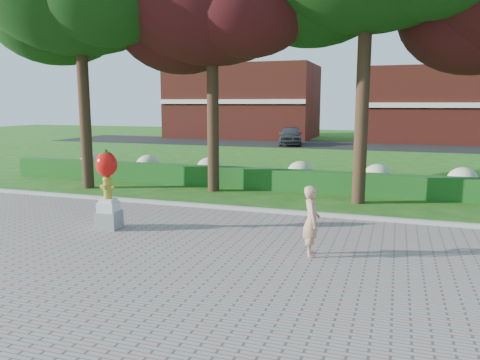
{
  "coord_description": "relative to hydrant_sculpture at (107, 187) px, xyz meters",
  "views": [
    {
      "loc": [
        4.66,
        -10.57,
        3.35
      ],
      "look_at": [
        0.76,
        1.0,
        1.35
      ],
      "focal_mm": 35.0,
      "sensor_mm": 36.0,
      "label": 1
    }
  ],
  "objects": [
    {
      "name": "hydrant_sculpture",
      "position": [
        0.0,
        0.0,
        0.0
      ],
      "size": [
        0.64,
        0.64,
        2.12
      ],
      "rotation": [
        0.0,
        0.0,
        0.12
      ],
      "color": "gray",
      "rests_on": "walkway"
    },
    {
      "name": "building_right",
      "position": [
        10.55,
        34.16,
        2.04
      ],
      "size": [
        12.0,
        8.0,
        6.4
      ],
      "primitive_type": "cube",
      "color": "maroon",
      "rests_on": "ground"
    },
    {
      "name": "woman",
      "position": [
        5.52,
        -0.52,
        -0.34
      ],
      "size": [
        0.52,
        0.65,
        1.56
      ],
      "primitive_type": "imported",
      "rotation": [
        0.0,
        0.0,
        1.85
      ],
      "color": "tan",
      "rests_on": "walkway"
    },
    {
      "name": "curb",
      "position": [
        2.55,
        3.16,
        -1.09
      ],
      "size": [
        40.0,
        0.18,
        0.15
      ],
      "primitive_type": "cube",
      "color": "#ADADA5",
      "rests_on": "ground"
    },
    {
      "name": "ground",
      "position": [
        2.55,
        0.16,
        -1.16
      ],
      "size": [
        100.0,
        100.0,
        0.0
      ],
      "primitive_type": "plane",
      "color": "#1B5214",
      "rests_on": "ground"
    },
    {
      "name": "lawn_hedge",
      "position": [
        2.55,
        7.16,
        -0.76
      ],
      "size": [
        24.0,
        0.7,
        0.8
      ],
      "primitive_type": "cube",
      "color": "#164F19",
      "rests_on": "ground"
    },
    {
      "name": "hydrangea_row",
      "position": [
        3.12,
        8.16,
        -0.61
      ],
      "size": [
        20.1,
        1.1,
        0.99
      ],
      "color": "beige",
      "rests_on": "ground"
    },
    {
      "name": "walkway",
      "position": [
        2.55,
        -3.84,
        -1.14
      ],
      "size": [
        40.0,
        14.0,
        0.04
      ],
      "primitive_type": "cube",
      "color": "gray",
      "rests_on": "ground"
    },
    {
      "name": "parked_car",
      "position": [
        -1.02,
        26.84,
        -0.38
      ],
      "size": [
        2.65,
        4.73,
        1.52
      ],
      "primitive_type": "imported",
      "rotation": [
        0.0,
        0.0,
        0.2
      ],
      "color": "#3A3D41",
      "rests_on": "street"
    },
    {
      "name": "building_left",
      "position": [
        -7.45,
        34.16,
        2.34
      ],
      "size": [
        14.0,
        8.0,
        7.0
      ],
      "primitive_type": "cube",
      "color": "maroon",
      "rests_on": "ground"
    },
    {
      "name": "street",
      "position": [
        2.55,
        28.16,
        -1.15
      ],
      "size": [
        50.0,
        8.0,
        0.02
      ],
      "primitive_type": "cube",
      "color": "black",
      "rests_on": "ground"
    }
  ]
}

